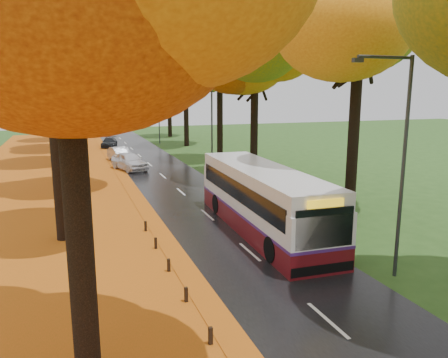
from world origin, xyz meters
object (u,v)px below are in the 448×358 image
streetlamp_near (399,151)px  car_dark (109,142)px  streetlamp_far (157,107)px  car_white (129,161)px  streetlamp_mid (209,117)px  car_silver (120,154)px  bus (262,198)px

streetlamp_near → car_dark: bearing=98.5°
streetlamp_far → car_white: 19.70m
car_white → streetlamp_mid: bearing=-48.3°
car_silver → streetlamp_mid: bearing=-65.5°
bus → car_silver: bus is taller
bus → car_dark: (-4.09, 35.75, -1.05)m
streetlamp_far → bus: streetlamp_far is taller
car_silver → car_dark: 11.60m
streetlamp_near → car_silver: (-6.30, 30.74, -3.98)m
bus → car_white: (-3.88, 19.08, -0.85)m
streetlamp_near → car_silver: size_ratio=1.91×
bus → car_silver: bearing=101.6°
streetlamp_mid → car_white: streetlamp_mid is taller
car_white → streetlamp_far: bearing=54.4°
streetlamp_near → car_white: size_ratio=1.76×
streetlamp_near → streetlamp_far: size_ratio=1.00×
car_silver → car_dark: (0.00, 11.60, -0.12)m
car_white → car_silver: size_ratio=1.08×
streetlamp_near → car_dark: (-6.30, 42.34, -4.10)m
streetlamp_mid → bus: bearing=-98.1°
streetlamp_mid → car_dark: (-6.30, 20.34, -4.10)m
streetlamp_near → car_silver: 31.63m
bus → car_dark: bus is taller
bus → car_dark: bearing=98.5°
streetlamp_far → car_silver: bearing=-115.4°
streetlamp_mid → car_silver: bearing=125.8°
car_silver → car_dark: bearing=78.7°
car_silver → bus: bearing=-91.7°
streetlamp_far → bus: bearing=-93.4°
car_dark → car_silver: bearing=-76.6°
streetlamp_near → streetlamp_far: bearing=90.0°
streetlamp_far → car_dark: size_ratio=2.03×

